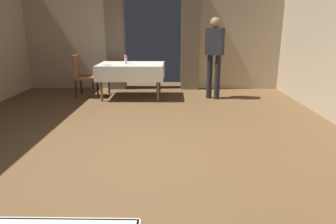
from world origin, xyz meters
The scene contains 7 objects.
ground centered at (0.00, 0.00, 0.00)m, with size 10.08×10.08×0.00m, color brown.
wall_back centered at (0.00, 4.18, 1.51)m, with size 6.40×0.27×3.00m.
dining_table_mid centered at (-0.41, 3.12, 0.65)m, with size 1.43×0.99×0.75m.
chair_mid_left centered at (-1.51, 3.16, 0.52)m, with size 0.44×0.44×0.93m.
flower_vase_mid centered at (-0.52, 3.07, 0.86)m, with size 0.07×0.07×0.20m.
plate_mid_b centered at (-0.90, 2.84, 0.76)m, with size 0.21×0.21×0.01m, color white.
person_waiter_by_doorway centered at (1.38, 3.05, 1.02)m, with size 0.42×0.35×1.72m.
Camera 1 is at (0.50, -3.50, 1.54)m, focal length 32.43 mm.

